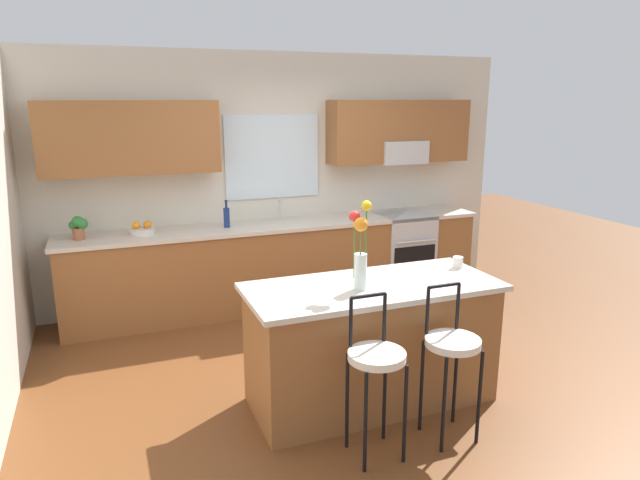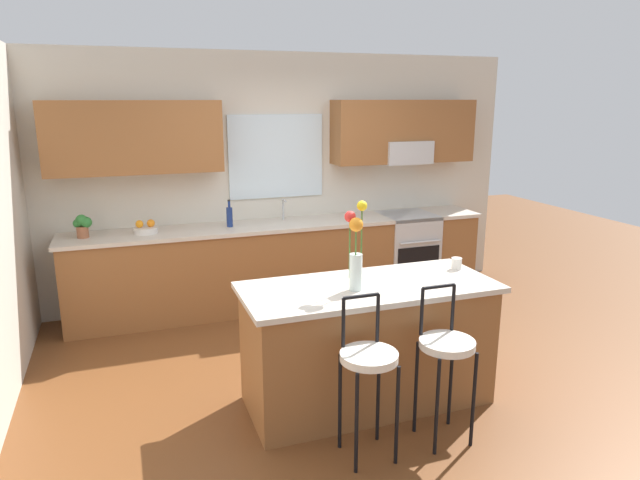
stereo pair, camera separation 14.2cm
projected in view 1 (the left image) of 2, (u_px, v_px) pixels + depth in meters
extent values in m
plane|color=brown|center=(344.00, 370.00, 4.75)|extent=(14.00, 14.00, 0.00)
cube|color=beige|center=(271.00, 179.00, 6.29)|extent=(5.60, 0.12, 2.70)
cube|color=brown|center=(130.00, 138.00, 5.44)|extent=(1.67, 0.34, 0.70)
cube|color=brown|center=(399.00, 131.00, 6.47)|extent=(1.67, 0.34, 0.70)
cube|color=silver|center=(272.00, 157.00, 6.16)|extent=(1.05, 0.03, 0.90)
cube|color=#B7BABC|center=(400.00, 152.00, 6.50)|extent=(0.56, 0.36, 0.26)
cube|color=brown|center=(282.00, 266.00, 6.18)|extent=(4.50, 0.60, 0.88)
cube|color=beige|center=(281.00, 225.00, 6.07)|extent=(4.56, 0.64, 0.04)
cube|color=#B7BABC|center=(284.00, 229.00, 6.09)|extent=(0.54, 0.38, 0.11)
cylinder|color=#B7BABC|center=(280.00, 210.00, 6.19)|extent=(0.02, 0.02, 0.22)
cylinder|color=#B7BABC|center=(281.00, 201.00, 6.11)|extent=(0.02, 0.12, 0.02)
cube|color=#B7BABC|center=(402.00, 252.00, 6.68)|extent=(0.60, 0.60, 0.92)
cube|color=black|center=(414.00, 263.00, 6.42)|extent=(0.52, 0.02, 0.40)
cylinder|color=#B7BABC|center=(417.00, 242.00, 6.33)|extent=(0.50, 0.02, 0.02)
cube|color=brown|center=(371.00, 346.00, 4.18)|extent=(1.76, 0.72, 0.88)
cube|color=beige|center=(373.00, 287.00, 4.07)|extent=(1.84, 0.80, 0.04)
cylinder|color=black|center=(365.00, 423.00, 3.39)|extent=(0.02, 0.02, 0.66)
cylinder|color=black|center=(405.00, 414.00, 3.48)|extent=(0.02, 0.02, 0.66)
cylinder|color=black|center=(347.00, 401.00, 3.63)|extent=(0.02, 0.02, 0.66)
cylinder|color=black|center=(385.00, 394.00, 3.72)|extent=(0.02, 0.02, 0.66)
cylinder|color=silver|center=(377.00, 356.00, 3.47)|extent=(0.36, 0.36, 0.05)
cylinder|color=black|center=(351.00, 322.00, 3.50)|extent=(0.02, 0.02, 0.32)
cylinder|color=black|center=(384.00, 317.00, 3.59)|extent=(0.02, 0.02, 0.32)
cylinder|color=black|center=(368.00, 296.00, 3.51)|extent=(0.23, 0.02, 0.02)
cylinder|color=black|center=(444.00, 406.00, 3.58)|extent=(0.02, 0.02, 0.66)
cylinder|color=black|center=(479.00, 398.00, 3.67)|extent=(0.02, 0.02, 0.66)
cylinder|color=black|center=(421.00, 386.00, 3.82)|extent=(0.02, 0.02, 0.66)
cylinder|color=black|center=(455.00, 379.00, 3.92)|extent=(0.02, 0.02, 0.66)
cylinder|color=silver|center=(453.00, 342.00, 3.66)|extent=(0.36, 0.36, 0.05)
cylinder|color=black|center=(427.00, 311.00, 3.70)|extent=(0.02, 0.02, 0.32)
cylinder|color=black|center=(458.00, 306.00, 3.78)|extent=(0.02, 0.02, 0.32)
cylinder|color=black|center=(444.00, 285.00, 3.70)|extent=(0.23, 0.02, 0.02)
cylinder|color=silver|center=(360.00, 272.00, 3.92)|extent=(0.09, 0.09, 0.26)
cylinder|color=#3D722D|center=(366.00, 242.00, 3.90)|extent=(0.01, 0.01, 0.51)
sphere|color=yellow|center=(367.00, 206.00, 3.83)|extent=(0.07, 0.07, 0.07)
cylinder|color=#3D722D|center=(354.00, 248.00, 3.90)|extent=(0.01, 0.01, 0.44)
sphere|color=red|center=(355.00, 216.00, 3.85)|extent=(0.08, 0.08, 0.08)
cylinder|color=#3D722D|center=(360.00, 253.00, 3.86)|extent=(0.01, 0.01, 0.40)
sphere|color=orange|center=(361.00, 224.00, 3.81)|extent=(0.10, 0.10, 0.10)
cylinder|color=silver|center=(458.00, 262.00, 4.45)|extent=(0.08, 0.08, 0.09)
cylinder|color=silver|center=(142.00, 231.00, 5.55)|extent=(0.24, 0.24, 0.06)
sphere|color=orange|center=(148.00, 224.00, 5.56)|extent=(0.08, 0.08, 0.08)
sphere|color=orange|center=(136.00, 225.00, 5.52)|extent=(0.08, 0.08, 0.08)
cylinder|color=navy|center=(227.00, 218.00, 5.83)|extent=(0.06, 0.06, 0.20)
cylinder|color=navy|center=(226.00, 205.00, 5.80)|extent=(0.03, 0.03, 0.07)
cylinder|color=black|center=(226.00, 201.00, 5.79)|extent=(0.03, 0.03, 0.02)
cylinder|color=#9E5B3D|center=(79.00, 234.00, 5.35)|extent=(0.11, 0.11, 0.11)
sphere|color=#2D7A33|center=(77.00, 222.00, 5.32)|extent=(0.11, 0.11, 0.11)
sphere|color=#2D7A33|center=(73.00, 225.00, 5.32)|extent=(0.08, 0.08, 0.08)
sphere|color=#2D7A33|center=(82.00, 224.00, 5.33)|extent=(0.11, 0.11, 0.11)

